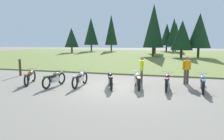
{
  "coord_description": "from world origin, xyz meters",
  "views": [
    {
      "loc": [
        3.07,
        -10.75,
        2.55
      ],
      "look_at": [
        0.0,
        0.6,
        0.9
      ],
      "focal_mm": 32.68,
      "sensor_mm": 36.0,
      "label": 1
    }
  ],
  "objects": [
    {
      "name": "trail_marker_post",
      "position": [
        -7.53,
        2.05,
        0.62
      ],
      "size": [
        0.12,
        0.12,
        1.24
      ],
      "primitive_type": "cube",
      "color": "#47331E",
      "rests_on": "ground"
    },
    {
      "name": "motorcycle_sky_blue",
      "position": [
        4.88,
        0.4,
        0.44
      ],
      "size": [
        0.62,
        2.1,
        0.88
      ],
      "color": "black",
      "rests_on": "ground"
    },
    {
      "name": "rider_in_hivis_vest",
      "position": [
        4.23,
        2.03,
        0.95
      ],
      "size": [
        0.5,
        0.36,
        1.67
      ],
      "color": "#4C4233",
      "rests_on": "ground"
    },
    {
      "name": "ground_plane",
      "position": [
        0.0,
        0.0,
        0.0
      ],
      "size": [
        140.0,
        140.0,
        0.0
      ],
      "primitive_type": "plane",
      "color": "gray"
    },
    {
      "name": "forest_treeline",
      "position": [
        -1.84,
        33.41,
        4.6
      ],
      "size": [
        28.11,
        23.16,
        9.13
      ],
      "color": "#47331E",
      "rests_on": "ground"
    },
    {
      "name": "motorcycle_olive",
      "position": [
        -3.08,
        -0.57,
        0.44
      ],
      "size": [
        0.62,
        2.1,
        0.88
      ],
      "color": "black",
      "rests_on": "ground"
    },
    {
      "name": "grass_moorland",
      "position": [
        0.0,
        26.4,
        0.05
      ],
      "size": [
        80.0,
        44.0,
        0.1
      ],
      "primitive_type": "cube",
      "color": "olive",
      "rests_on": "ground"
    },
    {
      "name": "motorcycle_maroon",
      "position": [
        3.13,
        0.35,
        0.44
      ],
      "size": [
        0.62,
        2.1,
        0.88
      ],
      "color": "black",
      "rests_on": "ground"
    },
    {
      "name": "motorcycle_cream",
      "position": [
        1.53,
        0.3,
        0.44
      ],
      "size": [
        0.77,
        2.06,
        0.88
      ],
      "color": "black",
      "rests_on": "ground"
    },
    {
      "name": "motorcycle_silver",
      "position": [
        -1.69,
        -0.14,
        0.44
      ],
      "size": [
        0.62,
        2.1,
        0.88
      ],
      "color": "black",
      "rests_on": "ground"
    },
    {
      "name": "motorcycle_black",
      "position": [
        0.06,
        -0.02,
        0.44
      ],
      "size": [
        0.92,
        2.0,
        0.88
      ],
      "color": "black",
      "rests_on": "ground"
    },
    {
      "name": "rider_with_back_turned",
      "position": [
        1.65,
        1.23,
        0.95
      ],
      "size": [
        0.26,
        0.55,
        1.67
      ],
      "color": "#4C4233",
      "rests_on": "ground"
    },
    {
      "name": "motorcycle_orange",
      "position": [
        -4.87,
        -0.35,
        0.44
      ],
      "size": [
        0.91,
        2.01,
        0.88
      ],
      "color": "black",
      "rests_on": "ground"
    }
  ]
}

